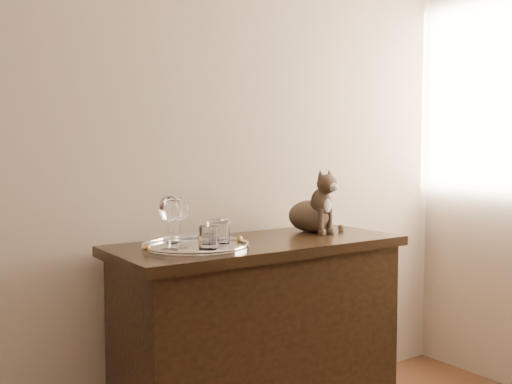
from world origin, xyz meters
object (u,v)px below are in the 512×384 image
Objects in this scene: tumbler_c at (217,232)px; wine_glass_b at (173,220)px; wine_glass_d at (180,222)px; sideboard at (259,344)px; tray at (196,247)px; wine_glass_c at (169,223)px; tumbler_a at (218,233)px; cat at (310,200)px; tumbler_b at (209,237)px.

wine_glass_b is at bearing 149.96° from tumbler_c.
wine_glass_d is at bearing -175.51° from tumbler_c.
tray reaches higher than sideboard.
wine_glass_c is 0.25m from tumbler_c.
tumbler_a is 1.22× the size of tumbler_c.
wine_glass_c is at bearing -173.13° from sideboard.
wine_glass_d reaches higher than tumbler_a.
wine_glass_c is at bearing -162.13° from tray.
cat reaches higher than wine_glass_b.
tumbler_a is 0.58m from cat.
tray is 2.17× the size of wine_glass_d.
tumbler_a is at bearing -167.60° from sideboard.
wine_glass_d reaches higher than wine_glass_b.
wine_glass_c reaches higher than tumbler_c.
wine_glass_d is at bearing 123.04° from tumbler_b.
tray is (-0.29, -0.01, 0.43)m from sideboard.
tumbler_b reaches higher than tray.
cat is at bearing 13.54° from tumbler_a.
tray is at bearing -172.84° from cat.
cat reaches higher than tumbler_c.
tumbler_b is at bearing -165.23° from cat.
wine_glass_d is (0.07, 0.05, -0.01)m from wine_glass_c.
tumbler_a reaches higher than sideboard.
sideboard is 3.00× the size of tray.
cat is (0.63, 0.10, 0.14)m from tray.
tumbler_a is at bearing 35.27° from tumbler_b.
tumbler_b is (-0.07, -0.05, -0.01)m from tumbler_a.
tray is at bearing -178.12° from sideboard.
tumbler_a reaches higher than tumbler_c.
tumbler_a is at bearing 0.66° from wine_glass_c.
wine_glass_c is 2.45× the size of tumbler_c.
wine_glass_b is at bearing 79.50° from wine_glass_d.
wine_glass_b is at bearing 103.25° from tumbler_b.
wine_glass_d is (-0.35, 0.00, 0.53)m from sideboard.
tumbler_b is (0.06, -0.10, -0.05)m from wine_glass_d.
wine_glass_b reaches higher than tumbler_a.
wine_glass_d is 0.13m from tumbler_b.
tumbler_a is 0.34× the size of cat.
sideboard is at bearing -167.18° from cat.
cat reaches higher than tumbler_b.
wine_glass_c is (-0.42, -0.05, 0.53)m from sideboard.
wine_glass_d is 0.15m from tumbler_a.
tumbler_c reaches higher than sideboard.
tumbler_c is (0.23, 0.07, -0.06)m from wine_glass_c.
sideboard is at bearing 6.87° from wine_glass_c.
tray is at bearing -166.92° from tumbler_c.
tumbler_c is at bearing 15.72° from wine_glass_c.
sideboard is 6.15× the size of wine_glass_c.
wine_glass_d is 0.17m from tumbler_c.
wine_glass_b is (-0.33, 0.10, 0.52)m from sideboard.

